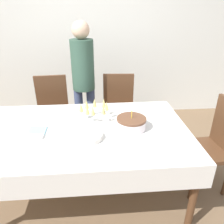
# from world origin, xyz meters

# --- Properties ---
(ground_plane) EXTENTS (12.00, 12.00, 0.00)m
(ground_plane) POSITION_xyz_m (0.00, 0.00, 0.00)
(ground_plane) COLOR brown
(wall_back) EXTENTS (8.00, 0.05, 2.70)m
(wall_back) POSITION_xyz_m (0.00, 1.88, 1.35)
(wall_back) COLOR silver
(wall_back) RESTS_ON ground_plane
(dining_table) EXTENTS (1.91, 1.15, 0.72)m
(dining_table) POSITION_xyz_m (0.00, 0.00, 0.63)
(dining_table) COLOR white
(dining_table) RESTS_ON ground_plane
(dining_chair_far_left) EXTENTS (0.45, 0.45, 0.94)m
(dining_chair_far_left) POSITION_xyz_m (-0.43, 0.89, 0.51)
(dining_chair_far_left) COLOR #51331E
(dining_chair_far_left) RESTS_ON ground_plane
(dining_chair_far_right) EXTENTS (0.45, 0.45, 0.94)m
(dining_chair_far_right) POSITION_xyz_m (0.43, 0.89, 0.51)
(dining_chair_far_right) COLOR #51331E
(dining_chair_far_right) RESTS_ON ground_plane
(dining_chair_right_end) EXTENTS (0.45, 0.45, 0.94)m
(dining_chair_right_end) POSITION_xyz_m (1.27, 0.01, 0.51)
(dining_chair_right_end) COLOR #51331E
(dining_chair_right_end) RESTS_ON ground_plane
(birthday_cake) EXTENTS (0.26, 0.26, 0.18)m
(birthday_cake) POSITION_xyz_m (0.44, -0.02, 0.78)
(birthday_cake) COLOR white
(birthday_cake) RESTS_ON dining_table
(champagne_tray) EXTENTS (0.32, 0.32, 0.18)m
(champagne_tray) POSITION_xyz_m (0.12, 0.19, 0.82)
(champagne_tray) COLOR silver
(champagne_tray) RESTS_ON dining_table
(plate_stack_main) EXTENTS (0.24, 0.24, 0.04)m
(plate_stack_main) POSITION_xyz_m (0.06, -0.16, 0.75)
(plate_stack_main) COLOR silver
(plate_stack_main) RESTS_ON dining_table
(cake_knife) EXTENTS (0.30, 0.07, 0.00)m
(cake_knife) POSITION_xyz_m (0.43, -0.23, 0.73)
(cake_knife) COLOR silver
(cake_knife) RESTS_ON dining_table
(fork_pile) EXTENTS (0.18, 0.08, 0.02)m
(fork_pile) POSITION_xyz_m (-0.40, -0.11, 0.73)
(fork_pile) COLOR silver
(fork_pile) RESTS_ON dining_table
(napkin_pile) EXTENTS (0.15, 0.15, 0.01)m
(napkin_pile) POSITION_xyz_m (-0.39, -0.01, 0.73)
(napkin_pile) COLOR #8CC6E0
(napkin_pile) RESTS_ON dining_table
(person_standing) EXTENTS (0.28, 0.28, 1.59)m
(person_standing) POSITION_xyz_m (-0.01, 0.97, 0.95)
(person_standing) COLOR #3F4C72
(person_standing) RESTS_ON ground_plane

